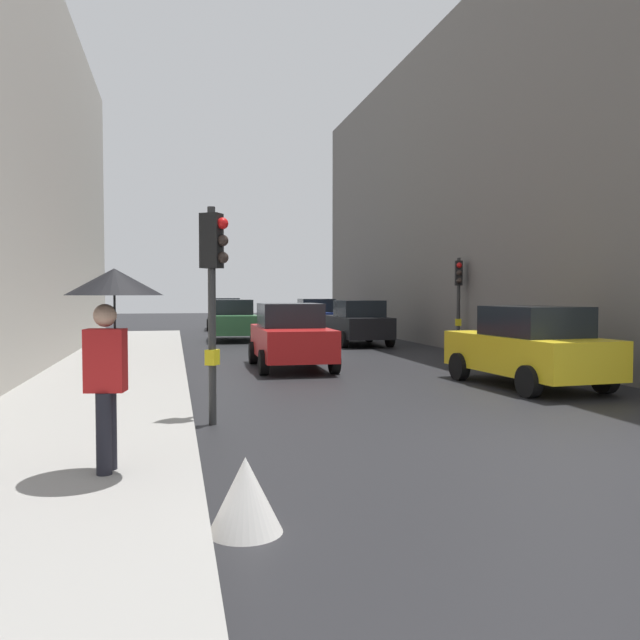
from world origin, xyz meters
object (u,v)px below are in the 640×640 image
car_yellow_taxi (529,347)px  car_blue_van (315,316)px  traffic_light_mid_street (459,287)px  car_red_sedan (291,336)px  car_dark_suv (358,323)px  car_white_compact (225,314)px  car_green_estate (234,320)px  warning_sign_triangle (245,495)px  traffic_light_near_right (213,275)px  pedestrian_with_umbrella (112,312)px

car_yellow_taxi → car_blue_van: (-0.62, 18.94, 0.00)m
traffic_light_mid_street → car_red_sedan: bearing=-154.2°
car_red_sedan → car_yellow_taxi: (4.44, -4.63, 0.00)m
car_dark_suv → car_white_compact: same height
traffic_light_mid_street → car_red_sedan: (-6.32, -3.06, -1.36)m
traffic_light_mid_street → car_green_estate: 10.45m
car_green_estate → car_dark_suv: (4.57, -3.50, 0.00)m
car_red_sedan → warning_sign_triangle: car_red_sedan is taller
car_green_estate → warning_sign_triangle: 22.79m
car_yellow_taxi → car_red_sedan: bearing=133.7°
traffic_light_mid_street → car_green_estate: size_ratio=0.75×
traffic_light_near_right → car_dark_suv: 16.00m
car_blue_van → car_green_estate: bearing=-141.3°
car_red_sedan → car_white_compact: 19.57m
car_white_compact → car_dark_suv: bearing=-70.9°
car_green_estate → car_dark_suv: 5.76m
car_blue_van → car_yellow_taxi: bearing=-88.1°
traffic_light_near_right → pedestrian_with_umbrella: size_ratio=1.57×
car_white_compact → warning_sign_triangle: 31.56m
traffic_light_mid_street → car_green_estate: bearing=131.8°
car_yellow_taxi → pedestrian_with_umbrella: pedestrian_with_umbrella is taller
car_red_sedan → pedestrian_with_umbrella: 10.99m
car_blue_van → car_white_compact: size_ratio=0.99×
car_green_estate → warning_sign_triangle: size_ratio=6.60×
car_red_sedan → car_green_estate: size_ratio=0.99×
traffic_light_near_right → pedestrian_with_umbrella: traffic_light_near_right is taller
car_red_sedan → car_white_compact: (-0.26, 19.57, 0.00)m
car_red_sedan → car_white_compact: size_ratio=0.98×
car_green_estate → traffic_light_mid_street: bearing=-48.2°
car_blue_van → car_red_sedan: bearing=-104.9°
traffic_light_near_right → warning_sign_triangle: size_ratio=5.18×
pedestrian_with_umbrella → car_white_compact: bearing=83.4°
car_green_estate → car_blue_van: size_ratio=1.00×
car_green_estate → car_white_compact: size_ratio=0.99×
car_red_sedan → car_green_estate: bearing=93.1°
car_dark_suv → car_green_estate: bearing=142.5°
car_red_sedan → car_yellow_taxi: same height
car_yellow_taxi → warning_sign_triangle: car_yellow_taxi is taller
car_red_sedan → pedestrian_with_umbrella: bearing=-109.9°
car_green_estate → warning_sign_triangle: bearing=-94.9°
car_yellow_taxi → car_white_compact: (-4.69, 24.21, 0.00)m
traffic_light_near_right → traffic_light_mid_street: bearing=49.4°
traffic_light_mid_street → pedestrian_with_umbrella: bearing=-127.0°
car_white_compact → warning_sign_triangle: car_white_compact is taller
traffic_light_mid_street → car_blue_van: (-2.51, 11.24, -1.36)m
warning_sign_triangle → traffic_light_mid_street: bearing=59.4°
traffic_light_mid_street → car_yellow_taxi: (-1.89, -7.70, -1.36)m
warning_sign_triangle → car_red_sedan: bearing=78.1°
car_green_estate → pedestrian_with_umbrella: pedestrian_with_umbrella is taller
car_green_estate → car_blue_van: (4.39, 3.51, 0.00)m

